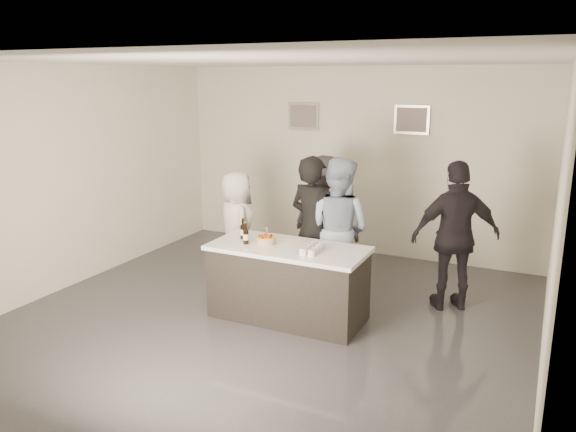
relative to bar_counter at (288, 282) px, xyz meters
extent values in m
plane|color=#3D3D42|center=(-0.20, -0.08, -0.45)|extent=(6.00, 6.00, 0.00)
plane|color=white|center=(-0.20, -0.08, 2.55)|extent=(6.00, 6.00, 0.00)
cube|color=silver|center=(-0.20, 2.92, 1.05)|extent=(6.00, 0.04, 3.00)
cube|color=silver|center=(-0.20, -3.08, 1.05)|extent=(6.00, 0.04, 3.00)
cube|color=silver|center=(-3.20, -0.08, 1.05)|extent=(0.04, 6.00, 3.00)
cube|color=silver|center=(2.80, -0.08, 1.05)|extent=(0.04, 6.00, 3.00)
cube|color=#B2B2B7|center=(-1.10, 2.89, 1.75)|extent=(0.54, 0.04, 0.44)
cube|color=#B2B2B7|center=(0.70, 2.89, 1.75)|extent=(0.54, 0.04, 0.44)
cube|color=white|center=(0.00, 0.00, 0.00)|extent=(1.86, 0.86, 0.90)
cylinder|color=#F1AB19|center=(-0.28, -0.02, 0.49)|extent=(0.24, 0.24, 0.07)
cylinder|color=black|center=(-0.64, 0.05, 0.58)|extent=(0.07, 0.07, 0.26)
cylinder|color=black|center=(-0.50, -0.12, 0.58)|extent=(0.07, 0.07, 0.26)
cube|color=orange|center=(0.34, -0.06, 0.49)|extent=(0.19, 0.40, 0.08)
cube|color=pink|center=(-0.28, -0.29, 0.45)|extent=(0.24, 0.08, 0.01)
imported|color=black|center=(0.00, 0.72, 0.49)|extent=(0.80, 0.65, 1.88)
imported|color=#9BAECB|center=(0.30, 0.85, 0.48)|extent=(1.00, 0.84, 1.87)
imported|color=white|center=(-1.21, 0.87, 0.34)|extent=(0.90, 0.89, 1.57)
imported|color=black|center=(1.72, 1.17, 0.48)|extent=(1.18, 0.93, 1.87)
imported|color=#2E2A32|center=(-0.24, 1.76, 0.42)|extent=(1.25, 0.92, 1.74)
camera|label=1|loc=(2.72, -5.68, 2.39)|focal=35.00mm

